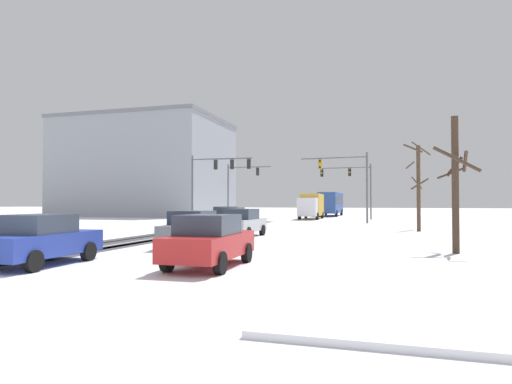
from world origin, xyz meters
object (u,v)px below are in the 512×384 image
(traffic_signal_near_right, at_px, (348,176))
(traffic_signal_far_left, at_px, (239,182))
(car_dark_green_lead, at_px, (226,216))
(car_blue_sixth, at_px, (41,240))
(bare_tree_sidewalk_near, at_px, (456,181))
(box_truck_delivery, at_px, (311,205))
(traffic_signal_far_right, at_px, (352,180))
(car_black_second, at_px, (231,218))
(car_grey_fourth, at_px, (193,229))
(traffic_signal_near_left, at_px, (216,173))
(car_silver_third, at_px, (242,223))
(office_building_far_left_block, at_px, (147,168))
(car_red_fifth, at_px, (210,241))
(bare_tree_sidewalk_mid, at_px, (418,184))
(bus_oncoming, at_px, (331,202))

(traffic_signal_near_right, relative_size, traffic_signal_far_left, 1.00)
(car_dark_green_lead, bearing_deg, car_blue_sixth, -83.01)
(car_dark_green_lead, distance_m, bare_tree_sidewalk_near, 24.32)
(box_truck_delivery, bearing_deg, bare_tree_sidewalk_near, -71.60)
(traffic_signal_far_right, distance_m, car_black_second, 23.68)
(traffic_signal_far_right, xyz_separation_m, box_truck_delivery, (-4.78, -0.66, -3.01))
(car_blue_sixth, height_order, bare_tree_sidewalk_near, bare_tree_sidewalk_near)
(traffic_signal_far_right, xyz_separation_m, car_grey_fourth, (-4.66, -34.37, -3.83))
(car_black_second, bearing_deg, traffic_signal_near_right, 53.22)
(traffic_signal_near_right, height_order, traffic_signal_near_left, same)
(car_dark_green_lead, bearing_deg, car_silver_third, -65.64)
(car_grey_fourth, xyz_separation_m, bare_tree_sidewalk_near, (10.89, 0.62, 2.01))
(car_black_second, height_order, office_building_far_left_block, office_building_far_left_block)
(car_dark_green_lead, xyz_separation_m, car_black_second, (2.80, -6.45, 0.00))
(car_dark_green_lead, xyz_separation_m, bare_tree_sidewalk_near, (16.25, -17.98, 2.01))
(car_black_second, distance_m, car_grey_fourth, 12.42)
(car_black_second, distance_m, car_red_fifth, 18.37)
(traffic_signal_near_right, xyz_separation_m, traffic_signal_near_left, (-12.11, -2.03, 0.36))
(car_grey_fourth, bearing_deg, bare_tree_sidewalk_near, 3.24)
(car_black_second, bearing_deg, car_silver_third, -64.67)
(bare_tree_sidewalk_mid, bearing_deg, car_red_fifth, -111.17)
(car_dark_green_lead, xyz_separation_m, bus_oncoming, (6.15, 27.59, 1.18))
(office_building_far_left_block, bearing_deg, bare_tree_sidewalk_near, -46.99)
(traffic_signal_far_right, bearing_deg, box_truck_delivery, -172.11)
(box_truck_delivery, distance_m, office_building_far_left_block, 27.65)
(traffic_signal_far_left, bearing_deg, traffic_signal_near_right, -31.06)
(car_dark_green_lead, height_order, car_blue_sixth, same)
(box_truck_delivery, xyz_separation_m, bare_tree_sidewalk_near, (11.01, -33.09, 1.19))
(traffic_signal_far_right, height_order, box_truck_delivery, traffic_signal_far_right)
(traffic_signal_far_left, xyz_separation_m, office_building_far_left_block, (-18.33, 10.26, 2.84))
(traffic_signal_far_right, height_order, traffic_signal_far_left, same)
(car_dark_green_lead, xyz_separation_m, car_red_fifth, (8.36, -23.96, 0.00))
(traffic_signal_far_left, relative_size, car_black_second, 1.58)
(bus_oncoming, bearing_deg, traffic_signal_far_right, -71.84)
(traffic_signal_near_left, height_order, car_grey_fourth, traffic_signal_near_left)
(traffic_signal_far_left, relative_size, bus_oncoming, 0.59)
(office_building_far_left_block, bearing_deg, car_red_fifth, -57.41)
(traffic_signal_near_left, bearing_deg, box_truck_delivery, 62.66)
(traffic_signal_near_right, distance_m, car_dark_green_lead, 11.68)
(traffic_signal_near_left, height_order, office_building_far_left_block, office_building_far_left_block)
(traffic_signal_far_right, xyz_separation_m, car_black_second, (-7.23, -22.22, -3.83))
(car_grey_fourth, bearing_deg, box_truck_delivery, 90.20)
(traffic_signal_far_right, height_order, bus_oncoming, traffic_signal_far_right)
(box_truck_delivery, bearing_deg, car_grey_fourth, -89.80)
(car_grey_fourth, height_order, office_building_far_left_block, office_building_far_left_block)
(bare_tree_sidewalk_near, distance_m, bare_tree_sidewalk_mid, 13.32)
(bus_oncoming, bearing_deg, car_black_second, -95.63)
(traffic_signal_near_left, bearing_deg, traffic_signal_far_left, 95.62)
(car_silver_third, bearing_deg, office_building_far_left_block, 127.76)
(traffic_signal_far_left, distance_m, car_silver_third, 25.69)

